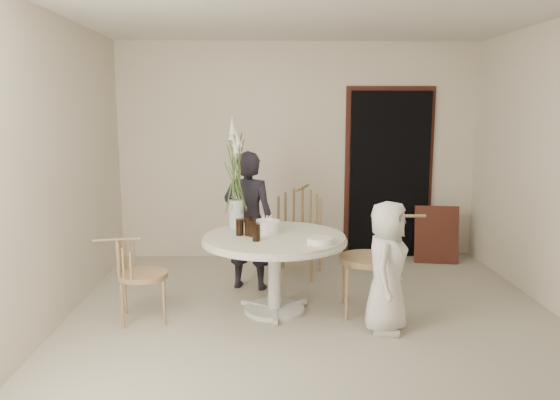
{
  "coord_description": "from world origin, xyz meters",
  "views": [
    {
      "loc": [
        -0.46,
        -4.63,
        1.87
      ],
      "look_at": [
        -0.3,
        0.3,
        1.05
      ],
      "focal_mm": 35.0,
      "sensor_mm": 36.0,
      "label": 1
    }
  ],
  "objects_px": {
    "chair_right": "(383,249)",
    "flower_vase": "(236,179)",
    "girl": "(249,220)",
    "chair_left": "(130,267)",
    "chair_far": "(300,217)",
    "boy": "(387,267)",
    "table": "(274,248)",
    "birthday_cake": "(267,227)"
  },
  "relations": [
    {
      "from": "chair_right",
      "to": "flower_vase",
      "type": "height_order",
      "value": "flower_vase"
    },
    {
      "from": "chair_right",
      "to": "girl",
      "type": "distance_m",
      "value": 1.47
    },
    {
      "from": "chair_left",
      "to": "chair_far",
      "type": "bearing_deg",
      "value": -57.58
    },
    {
      "from": "boy",
      "to": "flower_vase",
      "type": "height_order",
      "value": "flower_vase"
    },
    {
      "from": "chair_far",
      "to": "boy",
      "type": "distance_m",
      "value": 1.87
    },
    {
      "from": "table",
      "to": "chair_left",
      "type": "distance_m",
      "value": 1.3
    },
    {
      "from": "boy",
      "to": "birthday_cake",
      "type": "distance_m",
      "value": 1.19
    },
    {
      "from": "chair_left",
      "to": "flower_vase",
      "type": "height_order",
      "value": "flower_vase"
    },
    {
      "from": "table",
      "to": "girl",
      "type": "distance_m",
      "value": 0.76
    },
    {
      "from": "chair_far",
      "to": "chair_left",
      "type": "bearing_deg",
      "value": -119.1
    },
    {
      "from": "table",
      "to": "chair_right",
      "type": "xyz_separation_m",
      "value": [
        1.0,
        -0.04,
        -0.01
      ]
    },
    {
      "from": "chair_right",
      "to": "flower_vase",
      "type": "distance_m",
      "value": 1.55
    },
    {
      "from": "table",
      "to": "girl",
      "type": "bearing_deg",
      "value": 109.81
    },
    {
      "from": "chair_far",
      "to": "flower_vase",
      "type": "bearing_deg",
      "value": -108.5
    },
    {
      "from": "chair_right",
      "to": "birthday_cake",
      "type": "relative_size",
      "value": 3.88
    },
    {
      "from": "chair_far",
      "to": "chair_left",
      "type": "xyz_separation_m",
      "value": [
        -1.6,
        -1.46,
        -0.15
      ]
    },
    {
      "from": "chair_far",
      "to": "girl",
      "type": "bearing_deg",
      "value": -116.15
    },
    {
      "from": "chair_left",
      "to": "birthday_cake",
      "type": "relative_size",
      "value": 3.17
    },
    {
      "from": "chair_far",
      "to": "flower_vase",
      "type": "height_order",
      "value": "flower_vase"
    },
    {
      "from": "chair_far",
      "to": "flower_vase",
      "type": "xyz_separation_m",
      "value": [
        -0.68,
        -0.91,
        0.57
      ]
    },
    {
      "from": "girl",
      "to": "birthday_cake",
      "type": "distance_m",
      "value": 0.62
    },
    {
      "from": "flower_vase",
      "to": "chair_far",
      "type": "bearing_deg",
      "value": 52.93
    },
    {
      "from": "girl",
      "to": "chair_left",
      "type": "bearing_deg",
      "value": 54.7
    },
    {
      "from": "table",
      "to": "boy",
      "type": "relative_size",
      "value": 1.18
    },
    {
      "from": "table",
      "to": "chair_far",
      "type": "bearing_deg",
      "value": 76.03
    },
    {
      "from": "table",
      "to": "girl",
      "type": "height_order",
      "value": "girl"
    },
    {
      "from": "chair_left",
      "to": "boy",
      "type": "xyz_separation_m",
      "value": [
        2.22,
        -0.3,
        0.07
      ]
    },
    {
      "from": "boy",
      "to": "table",
      "type": "bearing_deg",
      "value": 86.38
    },
    {
      "from": "boy",
      "to": "chair_right",
      "type": "bearing_deg",
      "value": 14.77
    },
    {
      "from": "chair_left",
      "to": "girl",
      "type": "relative_size",
      "value": 0.53
    },
    {
      "from": "chair_left",
      "to": "boy",
      "type": "relative_size",
      "value": 0.68
    },
    {
      "from": "chair_far",
      "to": "chair_left",
      "type": "height_order",
      "value": "chair_far"
    },
    {
      "from": "chair_far",
      "to": "birthday_cake",
      "type": "height_order",
      "value": "chair_far"
    },
    {
      "from": "girl",
      "to": "boy",
      "type": "distance_m",
      "value": 1.68
    },
    {
      "from": "girl",
      "to": "boy",
      "type": "xyz_separation_m",
      "value": [
        1.19,
        -1.18,
        -0.17
      ]
    },
    {
      "from": "boy",
      "to": "flower_vase",
      "type": "bearing_deg",
      "value": 79.9
    },
    {
      "from": "chair_right",
      "to": "birthday_cake",
      "type": "xyz_separation_m",
      "value": [
        -1.07,
        0.16,
        0.18
      ]
    },
    {
      "from": "chair_far",
      "to": "chair_right",
      "type": "xyz_separation_m",
      "value": [
        0.68,
        -1.33,
        -0.04
      ]
    },
    {
      "from": "chair_right",
      "to": "boy",
      "type": "bearing_deg",
      "value": -4.98
    },
    {
      "from": "girl",
      "to": "chair_right",
      "type": "bearing_deg",
      "value": 163.43
    },
    {
      "from": "boy",
      "to": "flower_vase",
      "type": "distance_m",
      "value": 1.69
    },
    {
      "from": "chair_right",
      "to": "chair_left",
      "type": "distance_m",
      "value": 2.29
    }
  ]
}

